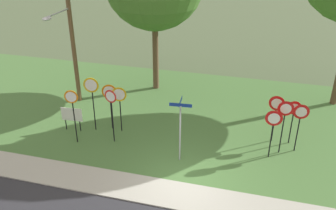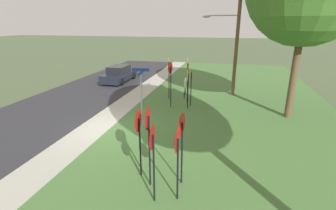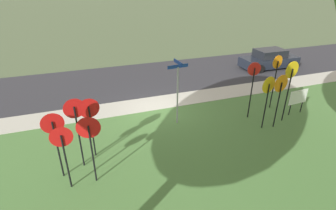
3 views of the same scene
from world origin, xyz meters
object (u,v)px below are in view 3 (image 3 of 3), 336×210
Objects in this scene: notice_board at (298,98)px; parked_hatchback_near at (269,59)px; yield_sign_near_right at (63,144)px; yield_sign_far_right at (54,131)px; stop_sign_far_center at (253,79)px; yield_sign_near_left at (89,134)px; yield_sign_center at (76,117)px; street_name_post at (178,87)px; stop_sign_near_left at (276,71)px; yield_sign_far_left at (90,114)px; stop_sign_near_right at (290,78)px; stop_sign_far_right at (280,90)px; stop_sign_far_left at (268,91)px.

parked_hatchback_near is at bearing -122.63° from notice_board.
yield_sign_far_right is (0.24, -0.63, 0.14)m from yield_sign_near_right.
stop_sign_far_center is 7.65m from yield_sign_near_left.
yield_sign_center is 0.89× the size of street_name_post.
street_name_post reaches higher than stop_sign_far_center.
yield_sign_center is (9.41, 1.62, -0.00)m from stop_sign_near_left.
stop_sign_near_left is 1.16× the size of yield_sign_far_left.
stop_sign_near_left is 1.37m from stop_sign_near_right.
notice_board is at bearing -179.49° from yield_sign_far_right.
yield_sign_far_left is at bearing -12.43° from stop_sign_far_right.
stop_sign_near_right is 1.20× the size of yield_sign_far_right.
stop_sign_near_left is at bearing -173.60° from yield_sign_far_right.
stop_sign_near_right is at bearing -179.84° from stop_sign_far_left.
stop_sign_near_right is at bearing 179.20° from yield_sign_far_right.
yield_sign_far_right is 0.80m from yield_sign_center.
yield_sign_far_left is at bearing -8.28° from stop_sign_near_right.
street_name_post is (-4.74, -2.71, 0.12)m from yield_sign_near_right.
stop_sign_near_right reaches higher than notice_board.
stop_sign_near_left is 1.01× the size of stop_sign_far_center.
stop_sign_near_left reaches higher than notice_board.
stop_sign_far_center is 3.48m from street_name_post.
stop_sign_near_left is at bearing -58.13° from notice_board.
yield_sign_far_right is 16.26m from parked_hatchback_near.
yield_sign_center is at bearing -115.18° from yield_sign_near_right.
parked_hatchback_near is at bearing -131.05° from stop_sign_near_right.
stop_sign_far_left is 8.26m from yield_sign_near_right.
stop_sign_far_left is 0.57× the size of parked_hatchback_near.
stop_sign_far_left is 3.83m from street_name_post.
yield_sign_far_right is at bearing -7.47° from stop_sign_far_left.
yield_sign_near_right is 0.53× the size of parked_hatchback_near.
stop_sign_near_left is 1.78m from stop_sign_far_center.
stop_sign_near_left reaches higher than yield_sign_near_right.
yield_sign_near_left is 0.57× the size of parked_hatchback_near.
yield_sign_center is 15.51m from parked_hatchback_near.
yield_sign_center reaches higher than yield_sign_near_left.
stop_sign_near_left is 2.21× the size of notice_board.
yield_sign_near_left is (9.07, 2.57, -0.17)m from stop_sign_near_left.
yield_sign_center is at bearing -5.22° from stop_sign_near_right.
yield_sign_far_right reaches higher than yield_sign_far_left.
stop_sign_far_center is (1.35, -0.80, -0.17)m from stop_sign_near_right.
stop_sign_near_right reaches higher than stop_sign_near_left.
yield_sign_far_right is 1.93× the size of notice_board.
yield_sign_near_right is 10.75m from notice_board.
yield_sign_far_right is at bearing 32.36° from yield_sign_far_left.
stop_sign_far_center reaches higher than yield_sign_far_left.
stop_sign_far_right reaches higher than yield_sign_near_left.
yield_sign_center is 2.11× the size of notice_board.
stop_sign_near_right reaches higher than yield_sign_near_right.
notice_board is (-5.85, 1.10, -0.94)m from street_name_post.
stop_sign_near_left is 9.43m from yield_sign_near_left.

